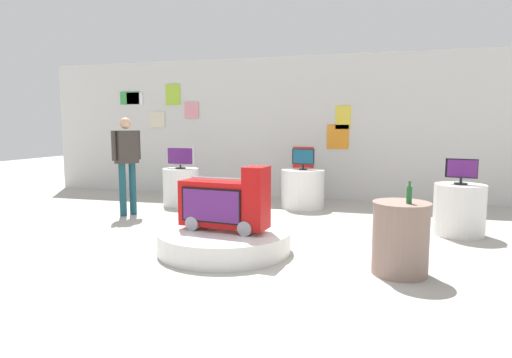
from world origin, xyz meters
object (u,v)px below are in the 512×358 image
(main_display_pedestal, at_px, (224,241))
(side_table_round, at_px, (400,238))
(tv_on_center_rear, at_px, (462,170))
(tv_on_right_rear, at_px, (303,158))
(novelty_firetruck_tv, at_px, (225,204))
(tv_on_left_rear, at_px, (180,157))
(display_pedestal_center_rear, at_px, (459,210))
(display_pedestal_left_rear, at_px, (181,187))
(shopper_browsing_near_truck, at_px, (127,158))
(display_pedestal_right_rear, at_px, (303,189))
(bottle_on_side_table, at_px, (409,195))

(main_display_pedestal, height_order, side_table_round, side_table_round)
(tv_on_center_rear, xyz_separation_m, tv_on_right_rear, (-2.58, 1.56, 0.03))
(novelty_firetruck_tv, xyz_separation_m, tv_on_left_rear, (-1.97, 2.88, 0.37))
(main_display_pedestal, xyz_separation_m, display_pedestal_center_rear, (3.06, 1.72, 0.24))
(display_pedestal_center_rear, xyz_separation_m, tv_on_right_rear, (-2.58, 1.56, 0.61))
(display_pedestal_left_rear, xyz_separation_m, side_table_round, (4.08, -3.21, 0.03))
(main_display_pedestal, height_order, display_pedestal_center_rear, display_pedestal_center_rear)
(main_display_pedestal, relative_size, tv_on_center_rear, 3.97)
(side_table_round, bearing_deg, tv_on_left_rear, 141.81)
(side_table_round, relative_size, shopper_browsing_near_truck, 0.45)
(display_pedestal_right_rear, bearing_deg, main_display_pedestal, -98.28)
(display_pedestal_center_rear, bearing_deg, bottle_on_side_table, -112.02)
(display_pedestal_right_rear, bearing_deg, display_pedestal_left_rear, -170.43)
(tv_on_right_rear, bearing_deg, tv_on_center_rear, -31.20)
(tv_on_right_rear, height_order, side_table_round, tv_on_right_rear)
(display_pedestal_center_rear, xyz_separation_m, display_pedestal_right_rear, (-2.58, 1.56, 0.00))
(main_display_pedestal, distance_m, side_table_round, 2.17)
(display_pedestal_left_rear, height_order, shopper_browsing_near_truck, shopper_browsing_near_truck)
(side_table_round, bearing_deg, display_pedestal_center_rear, 65.73)
(side_table_round, bearing_deg, tv_on_right_rear, 114.58)
(tv_on_left_rear, distance_m, tv_on_right_rear, 2.46)
(side_table_round, bearing_deg, display_pedestal_right_rear, 114.57)
(main_display_pedestal, relative_size, novelty_firetruck_tv, 1.44)
(display_pedestal_center_rear, bearing_deg, tv_on_left_rear, 167.04)
(main_display_pedestal, xyz_separation_m, bottle_on_side_table, (2.20, -0.40, 0.75))
(tv_on_left_rear, distance_m, shopper_browsing_near_truck, 1.26)
(main_display_pedestal, xyz_separation_m, tv_on_right_rear, (0.48, 3.28, 0.85))
(tv_on_left_rear, relative_size, bottle_on_side_table, 2.49)
(tv_on_right_rear, bearing_deg, display_pedestal_left_rear, -170.54)
(tv_on_left_rear, height_order, side_table_round, tv_on_left_rear)
(novelty_firetruck_tv, xyz_separation_m, display_pedestal_left_rear, (-1.97, 2.89, -0.24))
(tv_on_center_rear, height_order, tv_on_right_rear, tv_on_right_rear)
(display_pedestal_right_rear, xyz_separation_m, bottle_on_side_table, (1.72, -3.69, 0.51))
(tv_on_center_rear, distance_m, bottle_on_side_table, 2.29)
(tv_on_center_rear, xyz_separation_m, side_table_round, (-0.93, -2.05, -0.56))
(novelty_firetruck_tv, height_order, tv_on_right_rear, tv_on_right_rear)
(tv_on_right_rear, xyz_separation_m, shopper_browsing_near_truck, (-2.92, -1.56, 0.04))
(display_pedestal_left_rear, bearing_deg, tv_on_right_rear, 9.46)
(display_pedestal_center_rear, height_order, bottle_on_side_table, bottle_on_side_table)
(tv_on_right_rear, relative_size, side_table_round, 0.57)
(novelty_firetruck_tv, relative_size, bottle_on_side_table, 4.96)
(main_display_pedestal, distance_m, tv_on_right_rear, 3.43)
(tv_on_left_rear, height_order, bottle_on_side_table, tv_on_left_rear)
(tv_on_right_rear, relative_size, shopper_browsing_near_truck, 0.26)
(display_pedestal_left_rear, bearing_deg, display_pedestal_center_rear, -13.01)
(tv_on_center_rear, distance_m, tv_on_right_rear, 3.02)
(novelty_firetruck_tv, relative_size, tv_on_left_rear, 1.99)
(display_pedestal_right_rear, relative_size, side_table_round, 1.06)
(side_table_round, relative_size, bottle_on_side_table, 3.32)
(novelty_firetruck_tv, xyz_separation_m, bottle_on_side_table, (2.18, -0.39, 0.27))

